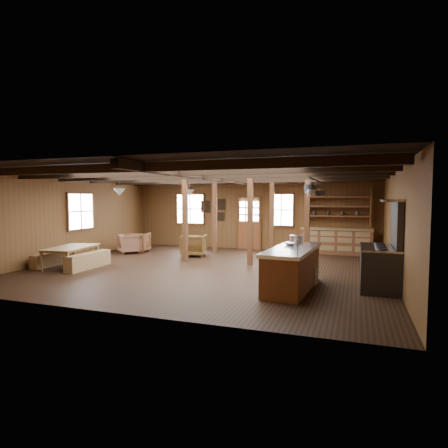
% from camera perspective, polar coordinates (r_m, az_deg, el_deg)
% --- Properties ---
extents(room, '(10.04, 9.04, 2.84)m').
position_cam_1_polar(room, '(10.87, -2.50, 0.47)').
color(room, black).
rests_on(room, ground).
extents(ceiling_joists, '(9.80, 8.82, 0.18)m').
position_cam_1_polar(ceiling_joists, '(11.03, -2.17, 7.18)').
color(ceiling_joists, black).
rests_on(ceiling_joists, ceiling).
extents(timber_posts, '(3.95, 2.35, 2.80)m').
position_cam_1_polar(timber_posts, '(12.66, 3.22, 0.97)').
color(timber_posts, '#442413').
rests_on(timber_posts, floor).
extents(back_door, '(1.02, 0.08, 2.15)m').
position_cam_1_polar(back_door, '(15.11, 3.84, -0.52)').
color(back_door, brown).
rests_on(back_door, floor).
extents(window_back_left, '(1.32, 0.06, 1.32)m').
position_cam_1_polar(window_back_left, '(15.98, -5.16, 2.31)').
color(window_back_left, white).
rests_on(window_back_left, wall_back).
extents(window_back_right, '(1.02, 0.06, 1.32)m').
position_cam_1_polar(window_back_right, '(14.79, 8.72, 2.14)').
color(window_back_right, white).
rests_on(window_back_right, wall_back).
extents(window_left, '(0.14, 1.24, 1.32)m').
position_cam_1_polar(window_left, '(13.90, -21.02, 1.80)').
color(window_left, white).
rests_on(window_left, wall_back).
extents(notice_boards, '(1.08, 0.03, 0.90)m').
position_cam_1_polar(notice_boards, '(15.55, -1.47, 2.42)').
color(notice_boards, silver).
rests_on(notice_boards, wall_back).
extents(back_counter, '(2.55, 0.60, 2.45)m').
position_cam_1_polar(back_counter, '(14.35, 16.75, -2.04)').
color(back_counter, brown).
rests_on(back_counter, floor).
extents(pendant_lamps, '(1.86, 2.36, 0.66)m').
position_cam_1_polar(pendant_lamps, '(12.74, -10.26, 4.76)').
color(pendant_lamps, '#303032').
rests_on(pendant_lamps, ceiling).
extents(pot_rack, '(0.37, 3.00, 0.44)m').
position_cam_1_polar(pot_rack, '(10.45, 13.58, 4.99)').
color(pot_rack, '#303032').
rests_on(pot_rack, ceiling).
extents(kitchen_island, '(1.05, 2.55, 1.20)m').
position_cam_1_polar(kitchen_island, '(8.64, 10.31, -6.66)').
color(kitchen_island, brown).
rests_on(kitchen_island, floor).
extents(step_stool, '(0.54, 0.43, 0.43)m').
position_cam_1_polar(step_stool, '(9.32, 12.65, -7.57)').
color(step_stool, brown).
rests_on(step_stool, floor).
extents(commercial_range, '(0.85, 1.65, 2.04)m').
position_cam_1_polar(commercial_range, '(9.21, 22.97, -5.16)').
color(commercial_range, '#303032').
rests_on(commercial_range, floor).
extents(dining_table, '(1.24, 1.88, 0.62)m').
position_cam_1_polar(dining_table, '(12.08, -22.13, -4.68)').
color(dining_table, olive).
rests_on(dining_table, floor).
extents(bench_wall, '(0.28, 1.48, 0.41)m').
position_cam_1_polar(bench_wall, '(12.60, -24.68, -4.88)').
color(bench_wall, brown).
rests_on(bench_wall, floor).
extents(bench_aisle, '(0.31, 1.67, 0.46)m').
position_cam_1_polar(bench_aisle, '(11.71, -19.96, -5.27)').
color(bench_aisle, brown).
rests_on(bench_aisle, floor).
extents(armchair_a, '(0.95, 0.97, 0.75)m').
position_cam_1_polar(armchair_a, '(14.64, -13.04, -2.75)').
color(armchair_a, brown).
rests_on(armchair_a, floor).
extents(armchair_b, '(1.00, 1.02, 0.78)m').
position_cam_1_polar(armchair_b, '(13.35, -4.61, -3.24)').
color(armchair_b, brown).
rests_on(armchair_b, floor).
extents(armchair_c, '(1.09, 1.09, 0.71)m').
position_cam_1_polar(armchair_c, '(14.48, -14.16, -2.91)').
color(armchair_c, brown).
rests_on(armchair_c, floor).
extents(counter_pot, '(0.33, 0.33, 0.20)m').
position_cam_1_polar(counter_pot, '(9.47, 10.95, -2.31)').
color(counter_pot, silver).
rests_on(counter_pot, kitchen_island).
extents(bowl, '(0.34, 0.34, 0.06)m').
position_cam_1_polar(bowl, '(9.04, 9.95, -3.02)').
color(bowl, silver).
rests_on(bowl, kitchen_island).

